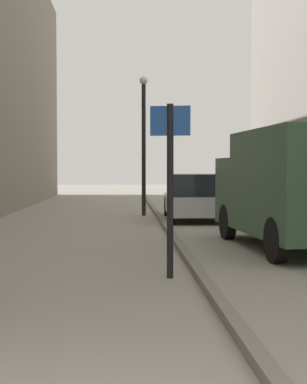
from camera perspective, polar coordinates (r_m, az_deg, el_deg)
The scene contains 6 objects.
ground_plane at distance 14.64m, azimuth -4.71°, elevation -4.02°, with size 80.00×80.00×0.00m, color gray.
kerb_strip at distance 14.67m, azimuth 1.48°, elevation -3.76°, with size 0.16×40.00×0.12m, color slate.
delivery_van at distance 11.79m, azimuth 13.73°, elevation 0.57°, with size 2.31×4.97×2.39m.
parked_car at distance 18.12m, azimuth 4.16°, elevation -0.50°, with size 1.96×4.26×1.45m.
street_sign_post at distance 8.45m, azimuth 1.69°, elevation 1.72°, with size 0.59×0.15×2.60m.
lamp_post at distance 19.52m, azimuth -0.99°, elevation 5.62°, with size 0.28×0.28×4.76m.
Camera 1 is at (0.46, -2.54, 1.66)m, focal length 53.08 mm.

